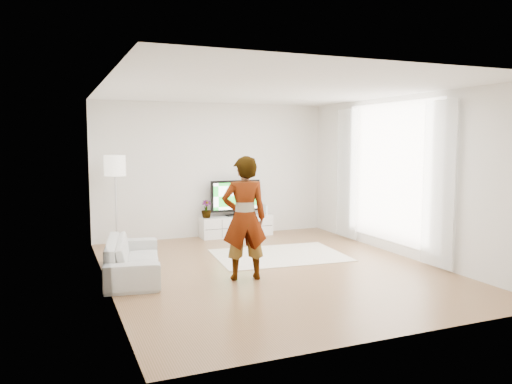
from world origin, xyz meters
name	(u,v)px	position (x,y,z in m)	size (l,w,h in m)	color
floor	(272,269)	(0.00, 0.00, 0.00)	(6.00, 6.00, 0.00)	#936242
ceiling	(272,89)	(0.00, 0.00, 2.80)	(6.00, 6.00, 0.00)	white
wall_left	(105,187)	(-2.50, 0.00, 1.40)	(0.02, 6.00, 2.80)	silver
wall_right	(402,176)	(2.50, 0.00, 1.40)	(0.02, 6.00, 2.80)	silver
wall_back	(214,170)	(0.00, 3.00, 1.40)	(5.00, 0.02, 2.80)	silver
wall_front	(395,204)	(0.00, -3.00, 1.40)	(5.00, 0.02, 2.80)	silver
window	(391,173)	(2.48, 0.30, 1.45)	(0.01, 2.60, 2.50)	white
curtain_near	(439,184)	(2.40, -1.00, 1.35)	(0.04, 0.70, 2.60)	white
curtain_far	(347,174)	(2.40, 1.60, 1.35)	(0.04, 0.70, 2.60)	white
media_console	(236,226)	(0.42, 2.76, 0.22)	(1.53, 0.44, 0.43)	white
television	(236,197)	(0.42, 2.79, 0.84)	(1.08, 0.21, 0.76)	black
game_console	(265,210)	(1.09, 2.76, 0.53)	(0.08, 0.15, 0.20)	white
potted_plant	(206,209)	(-0.24, 2.77, 0.61)	(0.20, 0.20, 0.37)	#3F7238
rug	(279,255)	(0.50, 0.79, 0.01)	(2.24, 1.61, 0.01)	silver
player	(244,218)	(-0.61, -0.39, 0.91)	(0.66, 0.43, 1.80)	#334772
sofa	(133,258)	(-2.08, 0.42, 0.28)	(1.92, 0.75, 0.56)	#B7B8B3
floor_lamp	(115,170)	(-2.08, 2.45, 1.48)	(0.39, 0.39, 1.75)	silver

